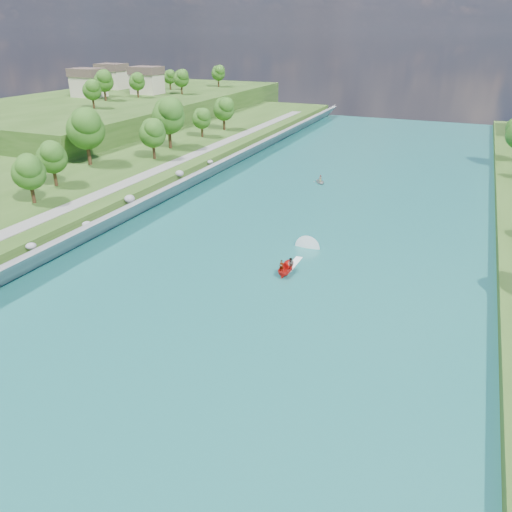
% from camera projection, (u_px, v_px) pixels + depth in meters
% --- Properties ---
extents(ground, '(260.00, 260.00, 0.00)m').
position_uv_depth(ground, '(218.00, 316.00, 53.42)').
color(ground, '#2D5119').
rests_on(ground, ground).
extents(river_water, '(55.00, 240.00, 0.10)m').
position_uv_depth(river_water, '(283.00, 248.00, 70.14)').
color(river_water, '#185D5C').
rests_on(river_water, ground).
extents(berm_west, '(45.00, 240.00, 3.50)m').
position_uv_depth(berm_west, '(16.00, 194.00, 87.42)').
color(berm_west, '#2D5119').
rests_on(berm_west, ground).
extents(ridge_west, '(60.00, 120.00, 9.00)m').
position_uv_depth(ridge_west, '(125.00, 110.00, 160.74)').
color(ridge_west, '#2D5119').
rests_on(ridge_west, ground).
extents(riprap_bank, '(3.94, 236.00, 4.38)m').
position_uv_depth(riprap_bank, '(126.00, 213.00, 77.83)').
color(riprap_bank, slate).
rests_on(riprap_bank, ground).
extents(riverside_path, '(3.00, 200.00, 0.10)m').
position_uv_depth(riverside_path, '(95.00, 196.00, 80.38)').
color(riverside_path, gray).
rests_on(riverside_path, berm_west).
extents(ridge_houses, '(29.50, 29.50, 8.40)m').
position_uv_depth(ridge_houses, '(116.00, 79.00, 163.50)').
color(ridge_houses, beige).
rests_on(ridge_houses, ridge_west).
extents(trees_ridge, '(18.28, 67.87, 10.23)m').
position_uv_depth(trees_ridge, '(151.00, 81.00, 155.40)').
color(trees_ridge, '#245115').
rests_on(trees_ridge, ridge_west).
extents(motorboat, '(3.60, 18.67, 2.02)m').
position_uv_depth(motorboat, '(291.00, 263.00, 63.80)').
color(motorboat, red).
rests_on(motorboat, river_water).
extents(raft, '(3.46, 3.76, 1.60)m').
position_uv_depth(raft, '(320.00, 181.00, 99.39)').
color(raft, gray).
rests_on(raft, river_water).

